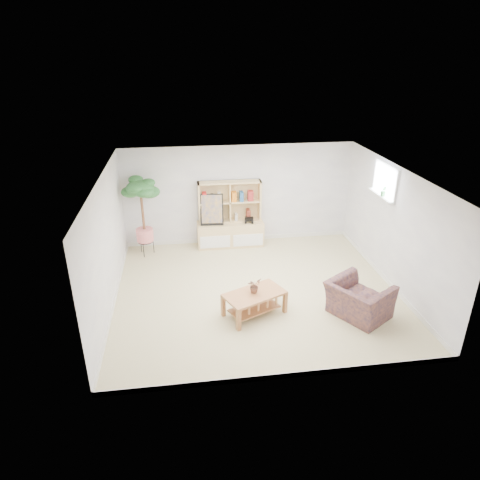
{
  "coord_description": "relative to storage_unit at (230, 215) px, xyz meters",
  "views": [
    {
      "loc": [
        -1.34,
        -7.25,
        4.45
      ],
      "look_at": [
        -0.28,
        0.31,
        1.0
      ],
      "focal_mm": 32.0,
      "sensor_mm": 36.0,
      "label": 1
    }
  ],
  "objects": [
    {
      "name": "window_sill",
      "position": [
        2.91,
        -1.64,
        0.88
      ],
      "size": [
        0.14,
        1.0,
        0.04
      ],
      "primitive_type": "cube",
      "color": "silver",
      "rests_on": "walls"
    },
    {
      "name": "floor_tree",
      "position": [
        -2.02,
        -0.22,
        0.13
      ],
      "size": [
        0.84,
        0.84,
        1.86
      ],
      "primitive_type": null,
      "rotation": [
        0.0,
        0.0,
        0.26
      ],
      "color": "#1E4F24",
      "rests_on": "floor"
    },
    {
      "name": "coffee_table",
      "position": [
        0.07,
        -3.02,
        -0.58
      ],
      "size": [
        1.22,
        0.98,
        0.44
      ],
      "primitive_type": null,
      "rotation": [
        0.0,
        0.0,
        0.43
      ],
      "color": "olive",
      "rests_on": "floor"
    },
    {
      "name": "floor",
      "position": [
        0.24,
        -2.24,
        -0.8
      ],
      "size": [
        5.5,
        5.0,
        0.01
      ],
      "primitive_type": "cube",
      "color": "#CABC8D",
      "rests_on": "ground"
    },
    {
      "name": "walls",
      "position": [
        0.24,
        -2.24,
        0.4
      ],
      "size": [
        5.51,
        5.01,
        2.4
      ],
      "color": "silver",
      "rests_on": "floor"
    },
    {
      "name": "window",
      "position": [
        2.97,
        -1.64,
        1.2
      ],
      "size": [
        0.1,
        0.98,
        0.68
      ],
      "primitive_type": null,
      "color": "silver",
      "rests_on": "walls"
    },
    {
      "name": "poster",
      "position": [
        -0.44,
        -0.07,
        0.18
      ],
      "size": [
        0.55,
        0.17,
        0.75
      ],
      "primitive_type": null,
      "rotation": [
        0.0,
        0.0,
        -0.08
      ],
      "color": "gold",
      "rests_on": "storage_unit"
    },
    {
      "name": "storage_unit",
      "position": [
        0.0,
        0.0,
        0.0
      ],
      "size": [
        1.59,
        0.54,
        1.59
      ],
      "primitive_type": null,
      "color": "#E5B169",
      "rests_on": "floor"
    },
    {
      "name": "toy_truck",
      "position": [
        0.45,
        -0.07,
        -0.12
      ],
      "size": [
        0.32,
        0.24,
        0.15
      ],
      "primitive_type": null,
      "rotation": [
        0.0,
        0.0,
        -0.16
      ],
      "color": "black",
      "rests_on": "storage_unit"
    },
    {
      "name": "baseboard",
      "position": [
        0.24,
        -2.24,
        -0.75
      ],
      "size": [
        5.5,
        5.0,
        0.1
      ],
      "primitive_type": null,
      "color": "silver",
      "rests_on": "floor"
    },
    {
      "name": "table_plant",
      "position": [
        0.07,
        -2.99,
        -0.22
      ],
      "size": [
        0.31,
        0.31,
        0.26
      ],
      "primitive_type": "imported",
      "rotation": [
        0.0,
        0.0,
        0.79
      ],
      "color": "#28682C",
      "rests_on": "coffee_table"
    },
    {
      "name": "ceiling",
      "position": [
        0.24,
        -2.24,
        1.6
      ],
      "size": [
        5.5,
        5.0,
        0.01
      ],
      "primitive_type": "cube",
      "color": "white",
      "rests_on": "walls"
    },
    {
      "name": "armchair",
      "position": [
        1.91,
        -3.33,
        -0.42
      ],
      "size": [
        1.28,
        1.32,
        0.75
      ],
      "primitive_type": "imported",
      "rotation": [
        0.0,
        0.0,
        2.14
      ],
      "color": "#111539",
      "rests_on": "floor"
    },
    {
      "name": "sill_plant",
      "position": [
        2.91,
        -1.73,
        1.01
      ],
      "size": [
        0.15,
        0.13,
        0.21
      ],
      "primitive_type": "imported",
      "rotation": [
        0.0,
        0.0,
        -0.39
      ],
      "color": "#1E4F24",
      "rests_on": "window_sill"
    }
  ]
}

